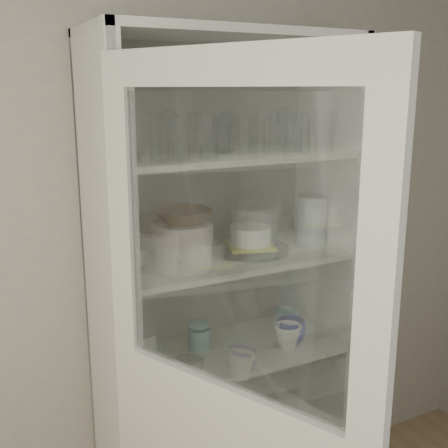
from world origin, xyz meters
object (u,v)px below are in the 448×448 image
cream_bowl (183,232)px  yellow_trivet (250,245)px  plate_stack_front (183,254)px  glass_platter (250,249)px  goblet_2 (227,129)px  grey_bowl_stack (311,219)px  goblet_0 (169,129)px  mug_blue (291,331)px  mug_teal (287,320)px  tin_box (256,422)px  goblet_1 (195,130)px  terracotta_bowl (182,216)px  white_canister (143,349)px  cream_dish (203,432)px  goblet_3 (285,125)px  teal_jar (199,337)px  mug_white (288,336)px  measuring_cups (186,364)px  pantry_cabinet (217,325)px  white_ramekin (250,235)px  plate_stack_back (137,251)px

cream_bowl → yellow_trivet: (0.32, 0.07, -0.11)m
plate_stack_front → glass_platter: bearing=11.6°
goblet_2 → grey_bowl_stack: 0.53m
goblet_0 → mug_blue: goblet_0 is taller
yellow_trivet → mug_teal: (0.21, 0.03, -0.38)m
goblet_0 → tin_box: size_ratio=0.91×
goblet_1 → yellow_trivet: (0.19, -0.10, -0.46)m
goblet_2 → terracotta_bowl: size_ratio=0.79×
glass_platter → cream_bowl: bearing=-168.4°
goblet_2 → white_canister: 0.91m
yellow_trivet → cream_dish: size_ratio=0.75×
cream_bowl → mug_blue: (0.48, -0.00, -0.48)m
goblet_3 → terracotta_bowl: 0.66m
glass_platter → grey_bowl_stack: bearing=-2.0°
goblet_3 → terracotta_bowl: size_ratio=0.85×
teal_jar → goblet_2: bearing=15.6°
goblet_0 → goblet_3: bearing=0.9°
plate_stack_front → mug_white: plate_stack_front is taller
cream_bowl → measuring_cups: cream_bowl is taller
pantry_cabinet → measuring_cups: pantry_cabinet is taller
goblet_1 → plate_stack_front: 0.48m
glass_platter → white_ramekin: size_ratio=1.88×
plate_stack_front → yellow_trivet: size_ratio=1.18×
yellow_trivet → terracotta_bowl: bearing=-168.4°
plate_stack_back → mug_teal: 0.75m
goblet_2 → goblet_3: bearing=6.0°
goblet_1 → white_canister: size_ratio=1.23×
mug_blue → white_canister: size_ratio=0.93×
white_ramekin → measuring_cups: (-0.32, -0.09, -0.45)m
goblet_1 → tin_box: (0.22, -0.12, -1.25)m
white_ramekin → mug_teal: 0.47m
goblet_1 → tin_box: bearing=-28.2°
glass_platter → goblet_0: bearing=159.0°
mug_teal → plate_stack_front: bearing=178.6°
mug_white → white_canister: white_canister is taller
pantry_cabinet → glass_platter: pantry_cabinet is taller
pantry_cabinet → grey_bowl_stack: bearing=-9.9°
pantry_cabinet → mug_white: (0.23, -0.18, -0.03)m
goblet_0 → mug_teal: (0.50, -0.09, -0.84)m
white_ramekin → teal_jar: white_ramekin is taller
measuring_cups → mug_blue: bearing=1.8°
glass_platter → tin_box: glass_platter is taller
plate_stack_back → goblet_2: bearing=-5.0°
plate_stack_back → mug_teal: bearing=-8.4°
terracotta_bowl → measuring_cups: size_ratio=2.03×
white_ramekin → white_canister: (-0.46, 0.02, -0.40)m
white_ramekin → mug_white: size_ratio=1.53×
yellow_trivet → glass_platter: bearing=0.0°
grey_bowl_stack → mug_blue: grey_bowl_stack is taller
plate_stack_back → cream_dish: (0.22, -0.11, -0.79)m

